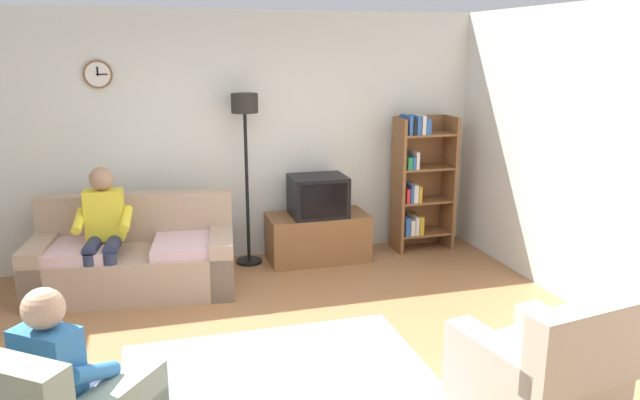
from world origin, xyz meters
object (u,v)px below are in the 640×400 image
at_px(bookshelf, 419,181).
at_px(person_in_left_armchair, 64,371).
at_px(tv, 318,196).
at_px(person_on_couch, 103,226).
at_px(couch, 135,259).
at_px(tv_stand, 318,237).
at_px(floor_lamp, 245,132).
at_px(armchair_near_bookshelf, 539,377).

relative_size(bookshelf, person_in_left_armchair, 1.41).
distance_m(tv, person_on_couch, 2.25).
xyz_separation_m(couch, tv_stand, (1.95, 0.37, -0.05)).
relative_size(couch, tv_stand, 1.81).
relative_size(couch, floor_lamp, 1.08).
bearing_deg(tv_stand, tv, -90.00).
bearing_deg(floor_lamp, person_on_couch, -158.20).
bearing_deg(floor_lamp, couch, -158.55).
xyz_separation_m(tv, person_on_couch, (-2.20, -0.45, -0.04)).
height_order(bookshelf, person_on_couch, bookshelf).
distance_m(bookshelf, floor_lamp, 2.09).
bearing_deg(tv, bookshelf, 4.43).
distance_m(tv_stand, floor_lamp, 1.42).
relative_size(tv_stand, floor_lamp, 0.59).
xyz_separation_m(tv_stand, bookshelf, (1.24, 0.07, 0.55)).
xyz_separation_m(tv, armchair_near_bookshelf, (0.54, -3.26, -0.45)).
bearing_deg(person_in_left_armchair, tv, 52.67).
bearing_deg(armchair_near_bookshelf, person_in_left_armchair, 174.09).
xyz_separation_m(tv, person_in_left_armchair, (-2.27, -2.97, -0.13)).
distance_m(armchair_near_bookshelf, person_in_left_armchair, 2.84).
distance_m(tv_stand, person_in_left_armchair, 3.77).
bearing_deg(couch, person_in_left_armchair, -96.91).
distance_m(tv, armchair_near_bookshelf, 3.34).
xyz_separation_m(bookshelf, person_on_couch, (-3.44, -0.55, -0.11)).
distance_m(couch, floor_lamp, 1.71).
xyz_separation_m(tv, bookshelf, (1.24, 0.10, 0.07)).
bearing_deg(person_in_left_armchair, bookshelf, 41.21).
relative_size(tv_stand, armchair_near_bookshelf, 1.10).
distance_m(floor_lamp, armchair_near_bookshelf, 3.81).
height_order(tv, person_on_couch, person_on_couch).
height_order(bookshelf, person_in_left_armchair, bookshelf).
bearing_deg(couch, armchair_near_bookshelf, -49.53).
bearing_deg(person_on_couch, floor_lamp, 21.80).
bearing_deg(bookshelf, tv_stand, -176.70).
xyz_separation_m(person_on_couch, person_in_left_armchair, (-0.07, -2.52, -0.09)).
height_order(couch, bookshelf, bookshelf).
bearing_deg(armchair_near_bookshelf, bookshelf, 78.31).
bearing_deg(floor_lamp, tv, -9.25).
distance_m(bookshelf, person_on_couch, 3.48).
distance_m(tv_stand, bookshelf, 1.36).
height_order(tv, floor_lamp, floor_lamp).
height_order(armchair_near_bookshelf, person_in_left_armchair, person_in_left_armchair).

